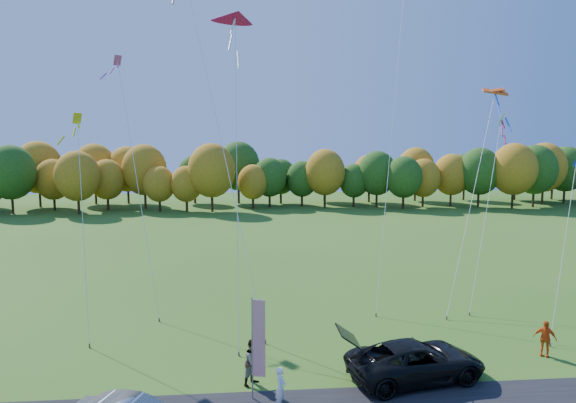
{
  "coord_description": "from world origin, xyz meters",
  "views": [
    {
      "loc": [
        -2.4,
        -20.98,
        10.25
      ],
      "look_at": [
        0.0,
        6.0,
        7.0
      ],
      "focal_mm": 32.0,
      "sensor_mm": 36.0,
      "label": 1
    }
  ],
  "objects": [
    {
      "name": "ground",
      "position": [
        0.0,
        0.0,
        0.0
      ],
      "size": [
        160.0,
        160.0,
        0.0
      ],
      "primitive_type": "plane",
      "color": "#2F5A17"
    },
    {
      "name": "tree_line",
      "position": [
        0.0,
        55.0,
        0.0
      ],
      "size": [
        116.0,
        12.0,
        10.0
      ],
      "primitive_type": null,
      "color": "#1E4711",
      "rests_on": "ground"
    },
    {
      "name": "black_suv",
      "position": [
        4.94,
        -0.51,
        0.83
      ],
      "size": [
        6.4,
        3.9,
        1.66
      ],
      "primitive_type": "imported",
      "rotation": [
        0.0,
        0.0,
        1.77
      ],
      "color": "black",
      "rests_on": "ground"
    },
    {
      "name": "person_tailgate_a",
      "position": [
        -1.03,
        -2.4,
        0.82
      ],
      "size": [
        0.54,
        0.68,
        1.64
      ],
      "primitive_type": "imported",
      "rotation": [
        0.0,
        0.0,
        1.29
      ],
      "color": "white",
      "rests_on": "ground"
    },
    {
      "name": "person_tailgate_b",
      "position": [
        -2.02,
        -0.32,
        0.97
      ],
      "size": [
        1.18,
        1.2,
        1.95
      ],
      "primitive_type": "imported",
      "rotation": [
        0.0,
        0.0,
        0.84
      ],
      "color": "gray",
      "rests_on": "ground"
    },
    {
      "name": "person_east",
      "position": [
        11.88,
        1.31,
        0.87
      ],
      "size": [
        1.06,
        0.96,
        1.73
      ],
      "primitive_type": "imported",
      "rotation": [
        0.0,
        0.0,
        -0.67
      ],
      "color": "#E25515",
      "rests_on": "ground"
    },
    {
      "name": "feather_flag",
      "position": [
        -1.89,
        -1.6,
        2.55
      ],
      "size": [
        0.54,
        0.18,
        4.18
      ],
      "color": "#999999",
      "rests_on": "ground"
    },
    {
      "name": "kite_delta_blue",
      "position": [
        -3.83,
        8.8,
        11.32
      ],
      "size": [
        6.54,
        10.8,
        23.71
      ],
      "color": "#4C3F33",
      "rests_on": "ground"
    },
    {
      "name": "kite_parafoil_orange",
      "position": [
        7.84,
        13.02,
        13.83
      ],
      "size": [
        7.03,
        11.88,
        28.07
      ],
      "color": "#4C3F33",
      "rests_on": "ground"
    },
    {
      "name": "kite_delta_red",
      "position": [
        -2.73,
        9.5,
        13.9
      ],
      "size": [
        2.82,
        10.44,
        19.35
      ],
      "color": "#4C3F33",
      "rests_on": "ground"
    },
    {
      "name": "kite_parafoil_rainbow",
      "position": [
        12.38,
        10.54,
        6.95
      ],
      "size": [
        8.09,
        8.61,
        14.3
      ],
      "color": "#4C3F33",
      "rests_on": "ground"
    },
    {
      "name": "kite_diamond_yellow",
      "position": [
        -10.82,
        6.55,
        5.92
      ],
      "size": [
        2.0,
        5.1,
        12.06
      ],
      "color": "#4C3F33",
      "rests_on": "ground"
    },
    {
      "name": "kite_diamond_white",
      "position": [
        12.95,
        9.84,
        5.96
      ],
      "size": [
        4.96,
        6.22,
        12.5
      ],
      "color": "#4C3F33",
      "rests_on": "ground"
    },
    {
      "name": "kite_diamond_pink",
      "position": [
        -9.05,
        11.87,
        7.95
      ],
      "size": [
        4.29,
        8.97,
        16.38
      ],
      "color": "#4C3F33",
      "rests_on": "ground"
    },
    {
      "name": "kite_diamond_blue_low",
      "position": [
        14.31,
        3.95,
        4.65
      ],
      "size": [
        3.57,
        3.83,
        9.77
      ],
      "color": "#4C3F33",
      "rests_on": "ground"
    }
  ]
}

